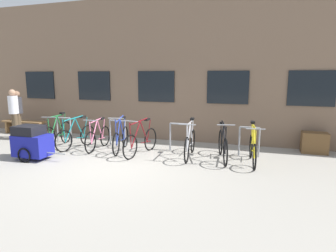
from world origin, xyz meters
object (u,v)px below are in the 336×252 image
Objects in this scene: bicycle_silver at (190,143)px; backpack at (30,134)px; bicycle_green at (58,134)px; bicycle_maroon at (141,141)px; planter_box at (314,143)px; bicycle_blue at (121,138)px; bicycle_pink at (98,137)px; bicycle_teal at (76,136)px; bicycle_black at (223,145)px; person_browsing at (18,111)px; bicycle_yellow at (253,149)px; wooden_bench at (24,124)px; bike_trailer at (32,142)px; person_by_bench at (14,111)px.

bicycle_silver is 4.04× the size of backpack.
bicycle_green reaches higher than bicycle_silver.
bicycle_maroon is 4.97m from planter_box.
bicycle_blue reaches higher than bicycle_green.
bicycle_maroon is at bearing -173.60° from bicycle_silver.
bicycle_green is at bearing -179.03° from bicycle_silver.
bicycle_teal is at bearing -172.42° from bicycle_pink.
bicycle_pink is (0.70, 0.09, -0.01)m from bicycle_teal.
person_browsing is (-7.22, 0.50, 0.58)m from bicycle_black.
planter_box is (7.54, 1.56, -0.10)m from bicycle_green.
bicycle_yellow is 8.55m from wooden_bench.
bicycle_maroon is at bearing -6.08° from bicycle_pink.
bicycle_silver is 4.21m from bike_trailer.
bicycle_pink is 2.94m from backpack.
person_browsing is (-3.48, 0.51, 0.61)m from bicycle_pink.
bicycle_blue is at bearing 1.36° from bicycle_pink.
bike_trailer is (-0.39, -1.39, 0.09)m from bicycle_teal.
bicycle_teal reaches higher than planter_box.
bicycle_pink is at bearing 3.04° from bicycle_green.
bicycle_green is at bearing -168.33° from planter_box.
bicycle_teal is 1.45m from bike_trailer.
person_by_bench is (-6.30, 0.31, 0.62)m from bicycle_silver.
bicycle_green is 2.53× the size of planter_box.
bicycle_black is 1.21× the size of bike_trailer.
bicycle_teal is 0.96× the size of bicycle_yellow.
bicycle_black is 7.79m from wooden_bench.
person_browsing is 0.95m from backpack.
bicycle_teal is 0.91× the size of wooden_bench.
planter_box is at bearing 43.14° from bicycle_yellow.
bicycle_blue is 0.75m from bicycle_pink.
wooden_bench is at bearing 169.76° from bicycle_silver.
bicycle_teal is 2.91m from person_browsing.
bicycle_black is 1.05× the size of person_browsing.
planter_box is (5.40, 1.47, -0.08)m from bicycle_blue.
wooden_bench is 4.07× the size of backpack.
bicycle_teal is 3.55m from bicycle_silver.
person_browsing is (-6.33, 0.52, 0.58)m from bicycle_silver.
bicycle_maroon is 2.27m from bicycle_black.
bicycle_pink is at bearing 179.97° from bicycle_silver.
backpack is (-3.66, 0.37, -0.16)m from bicycle_blue.
bicycle_black reaches higher than bicycle_yellow.
person_by_bench is (-4.92, 0.46, 0.62)m from bicycle_maroon.
person_browsing reaches higher than bicycle_black.
planter_box is at bearing 5.75° from person_browsing.
bike_trailer is 3.15m from person_browsing.
bicycle_yellow is 1.02× the size of person_browsing.
bike_trailer is at bearing -126.40° from bicycle_pink.
bike_trailer is 3.30× the size of backpack.
bike_trailer is (-3.94, -1.48, 0.08)m from bicycle_silver.
bike_trailer is (-5.59, -1.41, 0.09)m from bicycle_yellow.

